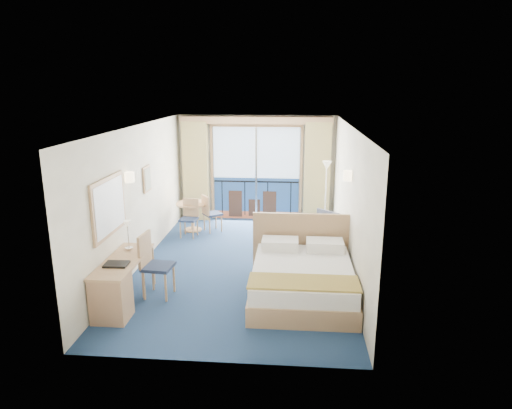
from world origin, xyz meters
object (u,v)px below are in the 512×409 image
Objects in this scene: desk at (114,291)px; round_table at (192,210)px; floor_lamp at (326,178)px; desk_chair at (153,261)px; table_chair_b at (190,215)px; nightstand at (333,253)px; armchair at (319,228)px; bed at (302,278)px; table_chair_a at (210,211)px.

desk reaches higher than round_table.
round_table is (-3.19, -0.28, -0.76)m from floor_lamp.
desk is at bearing 157.92° from desk_chair.
round_table is 0.87× the size of table_chair_b.
armchair is (-0.20, 1.41, 0.05)m from nightstand.
armchair is 3.09m from round_table.
armchair is 0.49× the size of desk.
round_table reaches higher than nightstand.
desk is at bearing -148.01° from nightstand.
armchair is at bearing -13.00° from round_table.
bed is 2.84× the size of round_table.
table_chair_a is at bearing -7.31° from round_table.
desk is 3.87m from table_chair_b.
table_chair_b reaches higher than round_table.
bed is at bearing 35.21° from armchair.
floor_lamp reaches higher than nightstand.
round_table is at bearing 101.43° from table_chair_b.
floor_lamp is at bearing 90.30° from nightstand.
table_chair_a is (0.70, 4.21, 0.09)m from desk.
bed is 1.28× the size of floor_lamp.
round_table is (0.26, 4.26, 0.11)m from desk.
nightstand is 1.42m from armchair.
bed is at bearing -80.10° from desk_chair.
armchair is 1.02× the size of round_table.
nightstand is 0.38× the size of desk.
table_chair_a is at bearing 123.35° from bed.
desk is 0.85m from desk_chair.
nightstand is 0.69× the size of table_chair_b.
desk_chair is at bearing -128.84° from floor_lamp.
desk_chair is (-2.48, -0.19, 0.29)m from bed.
table_chair_b is (-3.16, -0.69, -0.79)m from floor_lamp.
bed is at bearing -52.17° from round_table.
desk_chair is at bearing 62.30° from desk.
round_table is 0.86× the size of table_chair_a.
round_table is at bearing -174.97° from floor_lamp.
table_chair_a is 1.02× the size of table_chair_b.
desk_chair is at bearing 139.72° from table_chair_a.
nightstand is 3.41m from desk_chair.
round_table is 0.41m from table_chair_b.
floor_lamp reaches higher than bed.
table_chair_a is at bearing 48.58° from table_chair_b.
nightstand is at bearing 51.98° from armchair.
desk_chair is 3.49m from table_chair_a.
bed is at bearing -41.52° from table_chair_b.
floor_lamp is 1.93× the size of table_chair_b.
armchair is at bearing 98.05° from nightstand.
table_chair_a is (-2.57, 0.64, 0.15)m from armchair.
table_chair_b is at bearing -51.55° from armchair.
floor_lamp reaches higher than armchair.
table_chair_a is (0.43, -0.06, -0.02)m from round_table.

